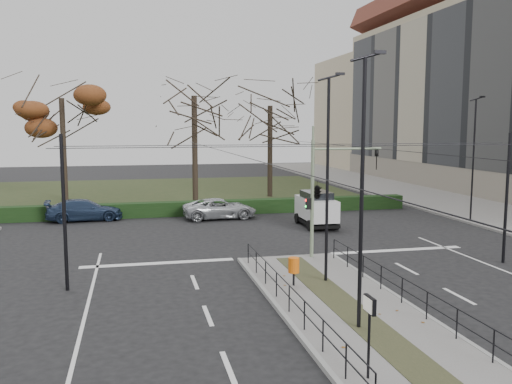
{
  "coord_description": "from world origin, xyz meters",
  "views": [
    {
      "loc": [
        -6.97,
        -19.35,
        6.3
      ],
      "look_at": [
        -0.83,
        7.81,
        2.89
      ],
      "focal_mm": 38.0,
      "sensor_mm": 36.0,
      "label": 1
    }
  ],
  "objects_px": {
    "streetlamp_median_far": "(328,177)",
    "bare_tree_center": "(270,112)",
    "streetlamp_sidewalk": "(474,157)",
    "white_van": "(316,208)",
    "traffic_light": "(319,189)",
    "litter_bin": "(294,266)",
    "info_panel": "(369,314)",
    "parked_car_fourth": "(220,209)",
    "bare_tree_near": "(194,104)",
    "streetlamp_median_near": "(362,191)",
    "rust_tree": "(61,98)",
    "parked_car_third": "(84,210)"
  },
  "relations": [
    {
      "from": "traffic_light",
      "to": "streetlamp_median_near",
      "type": "xyz_separation_m",
      "value": [
        -1.79,
        -8.93,
        1.03
      ]
    },
    {
      "from": "parked_car_fourth",
      "to": "bare_tree_center",
      "type": "bearing_deg",
      "value": -34.43
    },
    {
      "from": "traffic_light",
      "to": "litter_bin",
      "type": "bearing_deg",
      "value": -120.28
    },
    {
      "from": "litter_bin",
      "to": "parked_car_fourth",
      "type": "relative_size",
      "value": 0.22
    },
    {
      "from": "streetlamp_median_far",
      "to": "white_van",
      "type": "xyz_separation_m",
      "value": [
        3.73,
        12.03,
        -3.14
      ]
    },
    {
      "from": "streetlamp_median_far",
      "to": "streetlamp_sidewalk",
      "type": "height_order",
      "value": "streetlamp_median_far"
    },
    {
      "from": "white_van",
      "to": "bare_tree_center",
      "type": "xyz_separation_m",
      "value": [
        0.59,
        14.21,
        6.29
      ]
    },
    {
      "from": "info_panel",
      "to": "streetlamp_sidewalk",
      "type": "bearing_deg",
      "value": 50.44
    },
    {
      "from": "litter_bin",
      "to": "bare_tree_center",
      "type": "relative_size",
      "value": 0.1
    },
    {
      "from": "bare_tree_center",
      "to": "streetlamp_median_near",
      "type": "bearing_deg",
      "value": -99.22
    },
    {
      "from": "traffic_light",
      "to": "white_van",
      "type": "bearing_deg",
      "value": 71.57
    },
    {
      "from": "info_panel",
      "to": "streetlamp_median_near",
      "type": "xyz_separation_m",
      "value": [
        1.16,
        3.2,
        2.61
      ]
    },
    {
      "from": "litter_bin",
      "to": "info_panel",
      "type": "bearing_deg",
      "value": -93.38
    },
    {
      "from": "bare_tree_near",
      "to": "parked_car_fourth",
      "type": "bearing_deg",
      "value": -81.54
    },
    {
      "from": "streetlamp_median_near",
      "to": "parked_car_fourth",
      "type": "bearing_deg",
      "value": 92.66
    },
    {
      "from": "traffic_light",
      "to": "streetlamp_sidewalk",
      "type": "bearing_deg",
      "value": 29.51
    },
    {
      "from": "streetlamp_median_far",
      "to": "rust_tree",
      "type": "xyz_separation_m",
      "value": [
        -13.07,
        27.8,
        4.26
      ]
    },
    {
      "from": "parked_car_third",
      "to": "parked_car_fourth",
      "type": "height_order",
      "value": "parked_car_third"
    },
    {
      "from": "streetlamp_median_far",
      "to": "traffic_light",
      "type": "bearing_deg",
      "value": 75.29
    },
    {
      "from": "streetlamp_median_far",
      "to": "parked_car_third",
      "type": "height_order",
      "value": "streetlamp_median_far"
    },
    {
      "from": "streetlamp_median_far",
      "to": "bare_tree_center",
      "type": "height_order",
      "value": "bare_tree_center"
    },
    {
      "from": "info_panel",
      "to": "white_van",
      "type": "bearing_deg",
      "value": 74.4
    },
    {
      "from": "litter_bin",
      "to": "rust_tree",
      "type": "distance_m",
      "value": 31.35
    },
    {
      "from": "traffic_light",
      "to": "rust_tree",
      "type": "height_order",
      "value": "rust_tree"
    },
    {
      "from": "streetlamp_median_far",
      "to": "bare_tree_near",
      "type": "bearing_deg",
      "value": 96.76
    },
    {
      "from": "info_panel",
      "to": "white_van",
      "type": "distance_m",
      "value": 20.99
    },
    {
      "from": "info_panel",
      "to": "bare_tree_center",
      "type": "height_order",
      "value": "bare_tree_center"
    },
    {
      "from": "streetlamp_sidewalk",
      "to": "parked_car_third",
      "type": "distance_m",
      "value": 25.95
    },
    {
      "from": "info_panel",
      "to": "rust_tree",
      "type": "relative_size",
      "value": 0.19
    },
    {
      "from": "parked_car_fourth",
      "to": "bare_tree_near",
      "type": "bearing_deg",
      "value": 5.22
    },
    {
      "from": "streetlamp_sidewalk",
      "to": "white_van",
      "type": "relative_size",
      "value": 1.98
    },
    {
      "from": "parked_car_third",
      "to": "rust_tree",
      "type": "distance_m",
      "value": 13.2
    },
    {
      "from": "rust_tree",
      "to": "bare_tree_center",
      "type": "relative_size",
      "value": 1.06
    },
    {
      "from": "streetlamp_median_far",
      "to": "streetlamp_median_near",
      "type": "bearing_deg",
      "value": -98.54
    },
    {
      "from": "traffic_light",
      "to": "streetlamp_median_far",
      "type": "distance_m",
      "value": 4.2
    },
    {
      "from": "streetlamp_median_near",
      "to": "bare_tree_center",
      "type": "bearing_deg",
      "value": 80.78
    },
    {
      "from": "parked_car_third",
      "to": "parked_car_fourth",
      "type": "bearing_deg",
      "value": -102.4
    },
    {
      "from": "parked_car_third",
      "to": "rust_tree",
      "type": "relative_size",
      "value": 0.44
    },
    {
      "from": "parked_car_fourth",
      "to": "rust_tree",
      "type": "xyz_separation_m",
      "value": [
        -11.33,
        11.57,
        7.87
      ]
    },
    {
      "from": "parked_car_third",
      "to": "streetlamp_median_far",
      "type": "bearing_deg",
      "value": -153.18
    },
    {
      "from": "streetlamp_median_near",
      "to": "parked_car_fourth",
      "type": "distance_m",
      "value": 21.56
    },
    {
      "from": "litter_bin",
      "to": "parked_car_third",
      "type": "relative_size",
      "value": 0.22
    },
    {
      "from": "info_panel",
      "to": "parked_car_fourth",
      "type": "bearing_deg",
      "value": 89.58
    },
    {
      "from": "traffic_light",
      "to": "litter_bin",
      "type": "distance_m",
      "value": 5.49
    },
    {
      "from": "info_panel",
      "to": "streetlamp_sidewalk",
      "type": "relative_size",
      "value": 0.26
    },
    {
      "from": "streetlamp_sidewalk",
      "to": "rust_tree",
      "type": "xyz_separation_m",
      "value": [
        -27.39,
        16.33,
        4.32
      ]
    },
    {
      "from": "rust_tree",
      "to": "bare_tree_center",
      "type": "height_order",
      "value": "rust_tree"
    },
    {
      "from": "parked_car_third",
      "to": "litter_bin",
      "type": "bearing_deg",
      "value": -157.16
    },
    {
      "from": "streetlamp_median_far",
      "to": "parked_car_fourth",
      "type": "relative_size",
      "value": 1.64
    },
    {
      "from": "info_panel",
      "to": "white_van",
      "type": "xyz_separation_m",
      "value": [
        5.64,
        20.21,
        -0.6
      ]
    }
  ]
}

